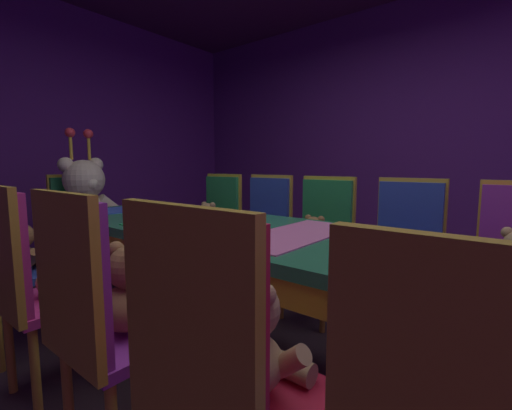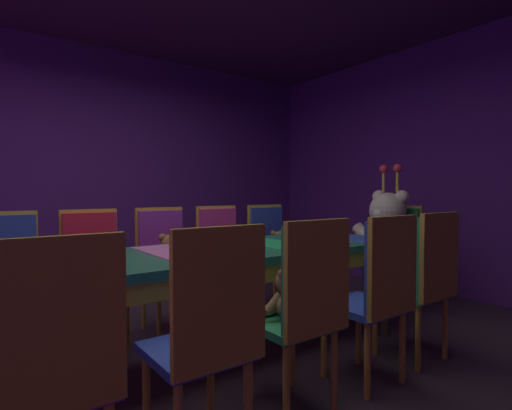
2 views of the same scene
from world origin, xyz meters
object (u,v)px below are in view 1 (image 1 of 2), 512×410
at_px(banquet_table, 295,252).
at_px(teddy_right_3, 313,238).
at_px(chair_left_2, 213,366).
at_px(chair_right_5, 218,217).
at_px(chair_right_4, 265,222).
at_px(teddy_right_5, 207,221).
at_px(teddy_left_5, 22,251).
at_px(chair_left_3, 93,306).
at_px(chair_right_3, 323,231).
at_px(king_teddy_bear, 86,202).
at_px(chair_right_2, 406,241).
at_px(teddy_left_3, 133,293).
at_px(teddy_left_4, 60,272).
at_px(teddy_left_2, 252,342).
at_px(throne_chair, 78,218).
at_px(chair_left_4, 25,274).

bearing_deg(banquet_table, teddy_right_3, 23.11).
height_order(chair_left_2, chair_right_5, same).
distance_m(chair_right_4, teddy_right_5, 0.55).
bearing_deg(chair_left_2, teddy_left_5, 85.65).
distance_m(chair_left_3, chair_right_3, 1.67).
height_order(chair_left_2, king_teddy_bear, king_teddy_bear).
bearing_deg(banquet_table, teddy_right_5, 62.81).
bearing_deg(teddy_right_3, king_teddy_bear, -69.30).
xyz_separation_m(chair_right_2, king_teddy_bear, (-0.86, 2.37, 0.15)).
height_order(chair_left_3, teddy_right_5, chair_left_3).
height_order(teddy_left_3, teddy_right_5, teddy_left_3).
distance_m(teddy_left_4, teddy_right_3, 1.51).
height_order(teddy_left_2, king_teddy_bear, king_teddy_bear).
xyz_separation_m(chair_left_2, teddy_right_5, (1.53, 1.66, -0.02)).
relative_size(chair_right_2, chair_right_5, 1.00).
relative_size(teddy_left_3, chair_right_5, 0.35).
height_order(teddy_left_2, chair_right_5, chair_right_5).
bearing_deg(chair_left_2, teddy_left_4, 84.47).
relative_size(chair_left_2, teddy_left_2, 2.94).
bearing_deg(throne_chair, chair_right_2, 18.69).
bearing_deg(chair_right_4, chair_right_5, -87.63).
relative_size(banquet_table, chair_left_3, 3.52).
bearing_deg(throne_chair, chair_left_4, -30.79).
height_order(chair_left_3, chair_left_4, same).
height_order(banquet_table, chair_left_2, chair_left_2).
bearing_deg(teddy_left_3, banquet_table, -20.93).
height_order(teddy_left_5, king_teddy_bear, king_teddy_bear).
bearing_deg(teddy_left_3, teddy_right_3, 1.16).
height_order(teddy_left_5, chair_right_5, chair_right_5).
height_order(banquet_table, teddy_left_3, teddy_left_3).
height_order(teddy_left_4, king_teddy_bear, king_teddy_bear).
relative_size(chair_left_2, teddy_left_3, 2.84).
bearing_deg(chair_right_4, chair_left_3, 18.54).
height_order(teddy_left_3, teddy_left_5, teddy_left_3).
bearing_deg(banquet_table, teddy_left_4, 130.88).
height_order(teddy_left_3, king_teddy_bear, king_teddy_bear).
xyz_separation_m(teddy_left_5, chair_right_5, (1.54, -0.03, 0.02)).
bearing_deg(teddy_right_3, teddy_left_3, 1.16).
relative_size(chair_left_3, chair_left_4, 1.00).
xyz_separation_m(chair_left_2, king_teddy_bear, (0.83, 2.41, 0.15)).
height_order(chair_left_4, chair_right_5, same).
bearing_deg(chair_right_4, teddy_right_5, -72.45).
height_order(teddy_right_3, teddy_right_5, teddy_right_5).
relative_size(banquet_table, chair_right_2, 3.52).
distance_m(chair_right_3, king_teddy_bear, 2.00).
distance_m(teddy_left_3, teddy_right_5, 1.77).
bearing_deg(teddy_right_5, king_teddy_bear, -47.07).
distance_m(chair_left_2, chair_right_3, 1.76).
height_order(chair_right_2, throne_chair, same).
bearing_deg(chair_right_4, chair_left_4, 0.13).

